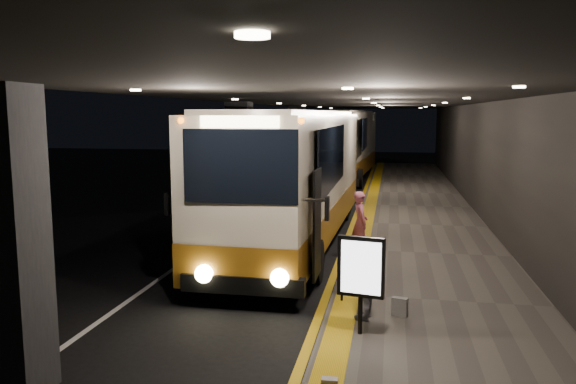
% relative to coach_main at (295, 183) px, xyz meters
% --- Properties ---
extents(ground, '(90.00, 90.00, 0.00)m').
position_rel_coach_main_xyz_m(ground, '(-0.80, -2.00, -1.90)').
color(ground, black).
extents(lane_line_white, '(0.12, 50.00, 0.01)m').
position_rel_coach_main_xyz_m(lane_line_white, '(-2.60, 3.00, -1.90)').
color(lane_line_white, silver).
rests_on(lane_line_white, ground).
extents(kerb_stripe_yellow, '(0.18, 50.00, 0.01)m').
position_rel_coach_main_xyz_m(kerb_stripe_yellow, '(1.55, 3.00, -1.90)').
color(kerb_stripe_yellow, gold).
rests_on(kerb_stripe_yellow, ground).
extents(sidewalk, '(4.50, 50.00, 0.15)m').
position_rel_coach_main_xyz_m(sidewalk, '(3.95, 3.00, -1.83)').
color(sidewalk, '#514C44').
rests_on(sidewalk, ground).
extents(tactile_strip, '(0.50, 50.00, 0.01)m').
position_rel_coach_main_xyz_m(tactile_strip, '(2.05, 3.00, -1.75)').
color(tactile_strip, gold).
rests_on(tactile_strip, sidewalk).
extents(terminal_wall, '(0.10, 50.00, 6.00)m').
position_rel_coach_main_xyz_m(terminal_wall, '(6.20, 3.00, 1.10)').
color(terminal_wall, black).
rests_on(terminal_wall, ground).
extents(support_columns, '(0.80, 24.80, 4.40)m').
position_rel_coach_main_xyz_m(support_columns, '(-2.30, 2.00, 0.30)').
color(support_columns, black).
rests_on(support_columns, ground).
extents(canopy, '(9.00, 50.00, 0.40)m').
position_rel_coach_main_xyz_m(canopy, '(1.70, 3.00, 2.70)').
color(canopy, black).
rests_on(canopy, support_columns).
extents(coach_main, '(2.95, 12.79, 3.96)m').
position_rel_coach_main_xyz_m(coach_main, '(0.00, 0.00, 0.00)').
color(coach_main, beige).
rests_on(coach_main, ground).
extents(coach_second, '(3.44, 13.07, 4.07)m').
position_rel_coach_main_xyz_m(coach_second, '(0.01, 17.31, 0.05)').
color(coach_second, beige).
rests_on(coach_second, ground).
extents(passenger_boarding, '(0.60, 0.74, 1.74)m').
position_rel_coach_main_xyz_m(passenger_boarding, '(2.09, -1.51, -0.88)').
color(passenger_boarding, '#B5546B').
rests_on(passenger_boarding, sidewalk).
extents(passenger_waiting_grey, '(0.61, 0.97, 1.55)m').
position_rel_coach_main_xyz_m(passenger_waiting_grey, '(2.48, -6.50, -0.98)').
color(passenger_waiting_grey, '#56555A').
rests_on(passenger_waiting_grey, sidewalk).
extents(bag_polka, '(0.32, 0.21, 0.36)m').
position_rel_coach_main_xyz_m(bag_polka, '(3.12, -6.26, -1.57)').
color(bag_polka, black).
rests_on(bag_polka, sidewalk).
extents(info_sign, '(0.83, 0.26, 1.75)m').
position_rel_coach_main_xyz_m(info_sign, '(2.42, -7.28, -0.58)').
color(info_sign, black).
rests_on(info_sign, sidewalk).
extents(stanchion_post, '(0.05, 0.05, 1.15)m').
position_rel_coach_main_xyz_m(stanchion_post, '(1.95, -5.59, -1.18)').
color(stanchion_post, black).
rests_on(stanchion_post, sidewalk).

